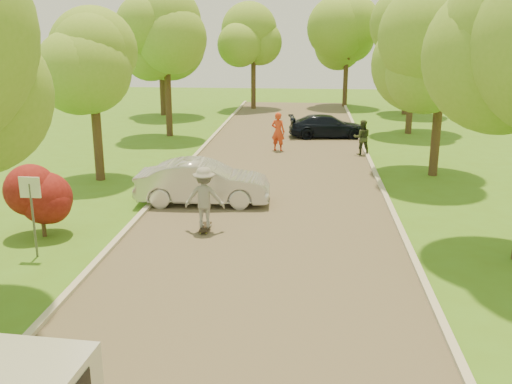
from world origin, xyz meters
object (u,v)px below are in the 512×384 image
(silver_sedan, at_px, (203,182))
(dark_sedan, at_px, (328,126))
(skateboarder, at_px, (204,197))
(street_sign, at_px, (31,200))
(longboard, at_px, (205,227))
(person_striped, at_px, (278,132))
(person_olive, at_px, (362,138))

(silver_sedan, xyz_separation_m, dark_sedan, (4.60, 13.13, -0.12))
(dark_sedan, distance_m, skateboarder, 16.39)
(street_sign, bearing_deg, dark_sedan, 66.14)
(silver_sedan, xyz_separation_m, longboard, (0.55, -2.76, -0.65))
(silver_sedan, height_order, longboard, silver_sedan)
(skateboarder, relative_size, person_striped, 0.95)
(street_sign, bearing_deg, longboard, 31.02)
(silver_sedan, xyz_separation_m, person_olive, (6.10, 8.59, 0.09))
(silver_sedan, bearing_deg, street_sign, 143.11)
(silver_sedan, height_order, dark_sedan, silver_sedan)
(street_sign, distance_m, person_striped, 15.40)
(dark_sedan, relative_size, skateboarder, 2.37)
(person_striped, bearing_deg, longboard, 103.66)
(street_sign, distance_m, silver_sedan, 6.31)
(street_sign, relative_size, person_olive, 1.30)
(longboard, height_order, person_olive, person_olive)
(street_sign, height_order, person_striped, street_sign)
(street_sign, height_order, longboard, street_sign)
(dark_sedan, bearing_deg, street_sign, 149.84)
(dark_sedan, xyz_separation_m, person_striped, (-2.55, -3.96, 0.33))
(longboard, relative_size, skateboarder, 0.51)
(skateboarder, bearing_deg, silver_sedan, -79.42)
(skateboarder, bearing_deg, person_striped, -97.94)
(street_sign, relative_size, longboard, 2.32)
(skateboarder, distance_m, person_striped, 12.01)
(street_sign, distance_m, dark_sedan, 20.05)
(dark_sedan, xyz_separation_m, longboard, (-4.05, -15.88, -0.52))
(person_olive, bearing_deg, silver_sedan, 51.67)
(street_sign, relative_size, silver_sedan, 0.48)
(silver_sedan, height_order, skateboarder, skateboarder)
(silver_sedan, distance_m, skateboarder, 2.82)
(silver_sedan, relative_size, person_olive, 2.71)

